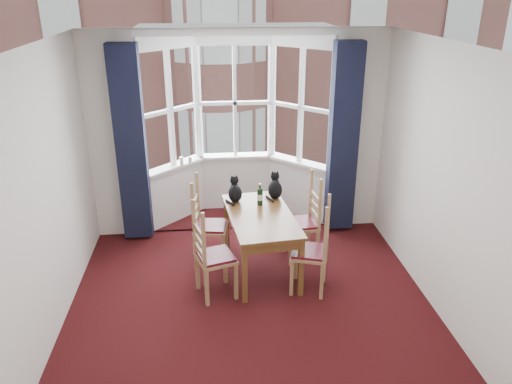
{
  "coord_description": "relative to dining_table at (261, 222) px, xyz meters",
  "views": [
    {
      "loc": [
        -0.39,
        -4.32,
        3.3
      ],
      "look_at": [
        0.13,
        1.05,
        1.05
      ],
      "focal_mm": 35.0,
      "sensor_mm": 36.0,
      "label": 1
    }
  ],
  "objects": [
    {
      "name": "dining_table",
      "position": [
        0.0,
        0.0,
        0.0
      ],
      "size": [
        0.89,
        1.47,
        0.75
      ],
      "color": "brown",
      "rests_on": "floor"
    },
    {
      "name": "curtain_right",
      "position": [
        1.24,
        1.01,
        0.69
      ],
      "size": [
        0.38,
        0.22,
        2.6
      ],
      "primitive_type": "cube",
      "color": "black",
      "rests_on": "floor"
    },
    {
      "name": "wall_left",
      "position": [
        -2.18,
        -1.06,
        0.74
      ],
      "size": [
        0.0,
        4.5,
        4.5
      ],
      "primitive_type": "plane",
      "rotation": [
        1.57,
        0.0,
        1.57
      ],
      "color": "silver",
      "rests_on": "floor"
    },
    {
      "name": "chair_right_near",
      "position": [
        0.6,
        -0.51,
        -0.19
      ],
      "size": [
        0.51,
        0.52,
        0.92
      ],
      "color": "#A27A4E",
      "rests_on": "floor"
    },
    {
      "name": "chair_left_far",
      "position": [
        -0.69,
        0.29,
        -0.19
      ],
      "size": [
        0.46,
        0.47,
        0.92
      ],
      "color": "#A27A4E",
      "rests_on": "floor"
    },
    {
      "name": "wall_right",
      "position": [
        1.82,
        -1.06,
        0.74
      ],
      "size": [
        0.0,
        4.5,
        4.5
      ],
      "primitive_type": "plane",
      "rotation": [
        1.57,
        0.0,
        -1.57
      ],
      "color": "silver",
      "rests_on": "floor"
    },
    {
      "name": "floor",
      "position": [
        -0.18,
        -1.06,
        -0.66
      ],
      "size": [
        4.5,
        4.5,
        0.0
      ],
      "primitive_type": "plane",
      "color": "black",
      "rests_on": "ground"
    },
    {
      "name": "bay_window",
      "position": [
        -0.18,
        1.7,
        0.74
      ],
      "size": [
        2.76,
        0.94,
        2.8
      ],
      "color": "white",
      "rests_on": "floor"
    },
    {
      "name": "wine_bottle",
      "position": [
        0.02,
        0.29,
        0.22
      ],
      "size": [
        0.07,
        0.07,
        0.28
      ],
      "color": "black",
      "rests_on": "dining_table"
    },
    {
      "name": "street",
      "position": [
        -0.18,
        31.19,
        -6.66
      ],
      "size": [
        80.0,
        80.0,
        0.0
      ],
      "primitive_type": "plane",
      "color": "#333335",
      "rests_on": "ground"
    },
    {
      "name": "ceiling",
      "position": [
        -0.18,
        -1.06,
        2.14
      ],
      "size": [
        4.5,
        4.5,
        0.0
      ],
      "primitive_type": "plane",
      "rotation": [
        3.14,
        0.0,
        0.0
      ],
      "color": "white",
      "rests_on": "floor"
    },
    {
      "name": "wall_back_pier_left",
      "position": [
        -1.83,
        1.19,
        0.74
      ],
      "size": [
        0.7,
        0.12,
        2.8
      ],
      "primitive_type": "cube",
      "color": "silver",
      "rests_on": "floor"
    },
    {
      "name": "curtain_left",
      "position": [
        -1.6,
        1.01,
        0.69
      ],
      "size": [
        0.38,
        0.22,
        2.6
      ],
      "primitive_type": "cube",
      "color": "black",
      "rests_on": "floor"
    },
    {
      "name": "tenement_building",
      "position": [
        -0.18,
        12.95,
        0.94
      ],
      "size": [
        18.4,
        7.8,
        15.2
      ],
      "color": "#8E5549",
      "rests_on": "street"
    },
    {
      "name": "chair_right_far",
      "position": [
        0.63,
        0.26,
        -0.19
      ],
      "size": [
        0.45,
        0.46,
        0.92
      ],
      "color": "#A27A4E",
      "rests_on": "floor"
    },
    {
      "name": "cat_left",
      "position": [
        -0.28,
        0.43,
        0.22
      ],
      "size": [
        0.18,
        0.26,
        0.34
      ],
      "color": "black",
      "rests_on": "dining_table"
    },
    {
      "name": "candle_tall",
      "position": [
        -0.99,
        1.54,
        0.27
      ],
      "size": [
        0.06,
        0.06,
        0.12
      ],
      "primitive_type": "cylinder",
      "color": "white",
      "rests_on": "bay_window"
    },
    {
      "name": "wall_back_pier_right",
      "position": [
        1.47,
        1.19,
        0.74
      ],
      "size": [
        0.7,
        0.12,
        2.8
      ],
      "primitive_type": "cube",
      "color": "silver",
      "rests_on": "floor"
    },
    {
      "name": "chair_left_near",
      "position": [
        -0.64,
        -0.52,
        -0.19
      ],
      "size": [
        0.51,
        0.52,
        0.92
      ],
      "color": "#A27A4E",
      "rests_on": "floor"
    },
    {
      "name": "cat_right",
      "position": [
        0.24,
        0.5,
        0.23
      ],
      "size": [
        0.21,
        0.27,
        0.35
      ],
      "color": "black",
      "rests_on": "dining_table"
    },
    {
      "name": "candle_short",
      "position": [
        -0.87,
        1.57,
        0.27
      ],
      "size": [
        0.06,
        0.06,
        0.11
      ],
      "primitive_type": "cylinder",
      "color": "white",
      "rests_on": "bay_window"
    },
    {
      "name": "wall_near",
      "position": [
        -0.18,
        -3.31,
        0.74
      ],
      "size": [
        4.0,
        0.0,
        4.0
      ],
      "primitive_type": "plane",
      "rotation": [
        -1.57,
        0.0,
        0.0
      ],
      "color": "silver",
      "rests_on": "floor"
    }
  ]
}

